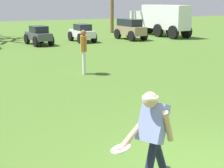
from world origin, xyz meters
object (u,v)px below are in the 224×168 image
at_px(frisbee_thrower, 153,134).
at_px(teammate_near_sideline, 84,48).
at_px(parked_car_slot_e, 82,33).
at_px(parked_car_slot_f, 130,29).
at_px(parked_car_slot_d, 39,35).
at_px(box_truck, 160,19).
at_px(frisbee_in_flight, 121,149).

bearing_deg(frisbee_thrower, teammate_near_sideline, 75.45).
bearing_deg(parked_car_slot_e, frisbee_thrower, -108.07).
relative_size(parked_car_slot_e, parked_car_slot_f, 0.90).
distance_m(parked_car_slot_d, box_truck, 9.34).
relative_size(frisbee_thrower, parked_car_slot_d, 0.62).
distance_m(frisbee_in_flight, parked_car_slot_f, 18.72).
relative_size(parked_car_slot_d, box_truck, 0.38).
relative_size(parked_car_slot_f, box_truck, 0.41).
relative_size(frisbee_thrower, frisbee_in_flight, 3.88).
bearing_deg(parked_car_slot_d, parked_car_slot_e, 6.20).
xyz_separation_m(teammate_near_sideline, parked_car_slot_e, (3.43, 8.98, -0.38)).
bearing_deg(parked_car_slot_f, parked_car_slot_e, 175.76).
height_order(frisbee_in_flight, teammate_near_sideline, teammate_near_sideline).
bearing_deg(parked_car_slot_f, box_truck, 20.71).
distance_m(parked_car_slot_f, box_truck, 3.37).
height_order(frisbee_in_flight, box_truck, box_truck).
bearing_deg(frisbee_in_flight, parked_car_slot_f, 60.57).
distance_m(parked_car_slot_e, parked_car_slot_f, 3.30).
bearing_deg(teammate_near_sideline, parked_car_slot_e, 69.09).
bearing_deg(frisbee_in_flight, frisbee_thrower, 7.93).
relative_size(frisbee_in_flight, parked_car_slot_e, 0.16).
height_order(frisbee_thrower, parked_car_slot_f, frisbee_thrower).
distance_m(frisbee_thrower, box_truck, 21.02).
bearing_deg(frisbee_thrower, frisbee_in_flight, -172.07).
bearing_deg(teammate_near_sideline, parked_car_slot_f, 52.43).
relative_size(frisbee_in_flight, box_truck, 0.06).
distance_m(frisbee_thrower, frisbee_in_flight, 0.54).
xyz_separation_m(parked_car_slot_d, box_truck, (9.23, 1.24, 0.67)).
relative_size(parked_car_slot_e, box_truck, 0.37).
relative_size(frisbee_in_flight, parked_car_slot_f, 0.15).
bearing_deg(box_truck, frisbee_in_flight, -125.16).
distance_m(frisbee_in_flight, parked_car_slot_d, 16.53).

